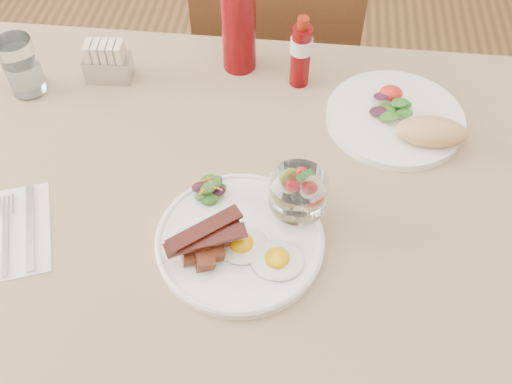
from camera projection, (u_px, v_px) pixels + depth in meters
The scene contains 13 objects.
table at pixel (250, 218), 1.09m from camera, with size 1.33×0.88×0.75m.
chair_far at pixel (278, 59), 1.61m from camera, with size 0.42×0.42×0.93m.
main_plate at pixel (240, 241), 0.94m from camera, with size 0.28×0.28×0.02m, color white.
fried_eggs at pixel (259, 251), 0.91m from camera, with size 0.17×0.12×0.02m.
bacon_potato_pile at pixel (205, 244), 0.90m from camera, with size 0.13×0.10×0.05m.
side_salad at pixel (210, 189), 0.98m from camera, with size 0.06×0.06×0.03m.
fruit_cup at pixel (298, 192), 0.93m from camera, with size 0.10×0.10×0.10m.
second_plate at pixel (403, 120), 1.11m from camera, with size 0.27×0.27×0.07m.
ketchup_bottle at pixel (239, 27), 1.16m from camera, with size 0.09×0.09×0.21m.
hot_sauce_bottle at pixel (301, 53), 1.15m from camera, with size 0.06×0.06×0.16m.
sugar_caddy at pixel (108, 63), 1.19m from camera, with size 0.10×0.06×0.09m.
water_glass at pixel (23, 69), 1.15m from camera, with size 0.07×0.07×0.12m.
napkin_cutlery at pixel (19, 230), 0.96m from camera, with size 0.17×0.22×0.01m.
Camera 1 is at (0.08, -0.64, 1.55)m, focal length 40.00 mm.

